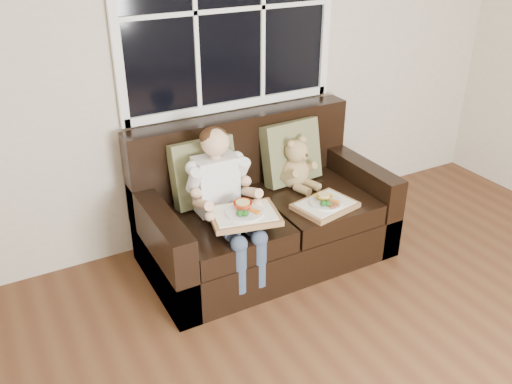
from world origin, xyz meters
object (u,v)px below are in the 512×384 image
loveseat (262,215)px  tray_left (244,214)px  teddy_bear (296,167)px  tray_right (325,204)px  child (223,190)px

loveseat → tray_left: bearing=-133.5°
loveseat → tray_left: 0.53m
loveseat → teddy_bear: size_ratio=4.37×
tray_right → teddy_bear: bearing=78.5°
child → tray_left: child is taller
child → tray_right: bearing=-17.3°
tray_left → child: bearing=114.1°
tray_right → loveseat: bearing=121.2°
loveseat → teddy_bear: 0.42m
teddy_bear → tray_right: size_ratio=0.88×
child → loveseat: bearing=18.8°
teddy_bear → tray_left: (-0.62, -0.38, -0.03)m
loveseat → tray_left: size_ratio=3.55×
tray_left → tray_right: tray_left is taller
loveseat → child: size_ratio=1.86×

